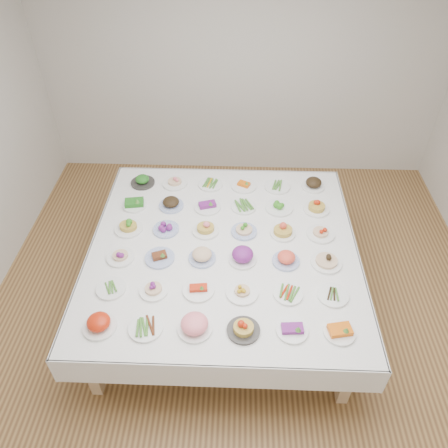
{
  "coord_description": "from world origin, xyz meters",
  "views": [
    {
      "loc": [
        -0.05,
        -2.69,
        3.51
      ],
      "look_at": [
        -0.16,
        0.27,
        0.88
      ],
      "focal_mm": 35.0,
      "sensor_mm": 36.0,
      "label": 1
    }
  ],
  "objects_px": {
    "display_table": "(223,251)",
    "dish_18": "(128,224)",
    "dish_35": "(314,182)",
    "dish_0": "(98,322)"
  },
  "relations": [
    {
      "from": "dish_18",
      "to": "dish_35",
      "type": "distance_m",
      "value": 1.94
    },
    {
      "from": "dish_18",
      "to": "dish_0",
      "type": "bearing_deg",
      "value": -89.85
    },
    {
      "from": "dish_0",
      "to": "display_table",
      "type": "bearing_deg",
      "value": 45.53
    },
    {
      "from": "dish_35",
      "to": "display_table",
      "type": "bearing_deg",
      "value": -135.01
    },
    {
      "from": "display_table",
      "to": "dish_18",
      "type": "bearing_deg",
      "value": 168.47
    },
    {
      "from": "dish_18",
      "to": "dish_35",
      "type": "height_order",
      "value": "dish_18"
    },
    {
      "from": "dish_0",
      "to": "dish_35",
      "type": "relative_size",
      "value": 1.07
    },
    {
      "from": "display_table",
      "to": "dish_0",
      "type": "bearing_deg",
      "value": -134.47
    },
    {
      "from": "display_table",
      "to": "dish_18",
      "type": "distance_m",
      "value": 0.92
    },
    {
      "from": "dish_0",
      "to": "dish_18",
      "type": "bearing_deg",
      "value": 90.15
    }
  ]
}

